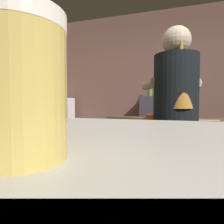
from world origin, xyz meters
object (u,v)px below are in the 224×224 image
at_px(bottle_vinegar, 177,92).
at_px(bottle_soy, 150,92).
at_px(pint_glass_far, 20,88).
at_px(bottle_olive_oil, 173,91).
at_px(bottle_hot_sauce, 156,91).
at_px(mixing_bowl, 154,116).
at_px(mini_fridge, 55,129).
at_px(bartender, 176,118).
at_px(chefs_knife, 206,120).

height_order(bottle_vinegar, bottle_soy, bottle_soy).
bearing_deg(bottle_soy, pint_glass_far, -85.66).
distance_m(bottle_olive_oil, bottle_hot_sauce, 0.27).
relative_size(mixing_bowl, bottle_hot_sauce, 0.82).
relative_size(bottle_vinegar, bottle_hot_sauce, 0.81).
bearing_deg(mini_fridge, bottle_vinegar, 6.31).
relative_size(bartender, bottle_soy, 8.48).
distance_m(bartender, bottle_soy, 1.85).
height_order(chefs_knife, bottle_olive_oil, bottle_olive_oil).
bearing_deg(pint_glass_far, bottle_vinegar, 86.57).
bearing_deg(bottle_soy, mini_fridge, -171.39).
xyz_separation_m(mini_fridge, mixing_bowl, (1.92, -1.03, 0.35)).
height_order(pint_glass_far, bottle_vinegar, bottle_vinegar).
distance_m(mixing_bowl, chefs_knife, 0.49).
xyz_separation_m(mini_fridge, bottle_vinegar, (2.16, 0.24, 0.67)).
distance_m(chefs_knife, pint_glass_far, 1.91).
bearing_deg(bottle_vinegar, bottle_olive_oil, -131.60).
xyz_separation_m(mini_fridge, pint_glass_far, (1.97, -2.97, 0.51)).
distance_m(bottle_soy, bottle_hot_sauce, 0.21).
bearing_deg(bottle_hot_sauce, mixing_bowl, -86.58).
bearing_deg(chefs_knife, bottle_hot_sauce, 104.52).
xyz_separation_m(pint_glass_far, bottle_olive_oil, (0.13, 3.14, 0.18)).
bearing_deg(chefs_knife, pint_glass_far, -113.15).
xyz_separation_m(bartender, pint_glass_far, (-0.15, -1.45, 0.13)).
distance_m(mini_fridge, bottle_vinegar, 2.28).
bearing_deg(bartender, bottle_soy, -6.49).
relative_size(mini_fridge, pint_glass_far, 9.49).
relative_size(bottle_olive_oil, bottle_vinegar, 1.23).
bearing_deg(pint_glass_far, chefs_knife, 76.98).
distance_m(bartender, bottle_hot_sauce, 1.66).
distance_m(mini_fridge, bartender, 2.64).
xyz_separation_m(mixing_bowl, pint_glass_far, (0.06, -1.93, 0.15)).
xyz_separation_m(mixing_bowl, bottle_soy, (-0.19, 1.30, 0.33)).
bearing_deg(chefs_knife, bartender, -134.48).
xyz_separation_m(bottle_vinegar, bottle_hot_sauce, (-0.32, -0.15, 0.02)).
bearing_deg(pint_glass_far, bottle_hot_sauce, 92.31).
height_order(mini_fridge, bottle_olive_oil, bottle_olive_oil).
distance_m(mini_fridge, bottle_soy, 1.88).
distance_m(chefs_knife, bottle_soy, 1.57).
xyz_separation_m(bartender, bottle_hot_sauce, (-0.28, 1.61, 0.31)).
xyz_separation_m(bottle_vinegar, bottle_soy, (-0.44, 0.02, 0.01)).
bearing_deg(bottle_vinegar, mixing_bowl, -101.04).
height_order(chefs_knife, bottle_soy, bottle_soy).
bearing_deg(bottle_hot_sauce, bartender, -80.31).
distance_m(chefs_knife, bottle_olive_oil, 1.37).
distance_m(mixing_bowl, pint_glass_far, 1.94).
height_order(chefs_knife, pint_glass_far, pint_glass_far).
bearing_deg(bottle_olive_oil, pint_glass_far, -92.45).
bearing_deg(bottle_hot_sauce, bottle_soy, 125.91).
relative_size(mixing_bowl, pint_glass_far, 1.40).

